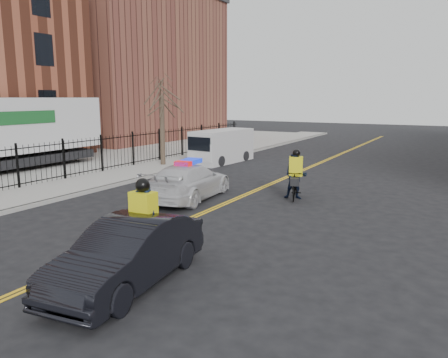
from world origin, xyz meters
TOP-DOWN VIEW (x-y plane):
  - ground at (0.00, 0.00)m, footprint 120.00×120.00m
  - center_line_left at (-0.08, 8.00)m, footprint 0.10×60.00m
  - center_line_right at (0.08, 8.00)m, footprint 0.10×60.00m
  - sidewalk at (-7.50, 8.00)m, footprint 3.00×60.00m
  - curb at (-6.00, 8.00)m, footprint 0.20×60.00m
  - iron_fence at (-9.00, 8.00)m, footprint 0.12×28.00m
  - lot_pad at (-18.00, 8.00)m, footprint 18.00×60.00m
  - warehouse_far at (-23.00, 24.00)m, footprint 14.00×18.00m
  - street_tree at (-7.60, 10.00)m, footprint 3.20×3.20m
  - police_cruiser at (-1.66, 3.86)m, footprint 2.64×5.14m
  - dark_sedan at (1.79, -3.61)m, footprint 2.01×4.51m
  - cargo_van at (-5.51, 13.21)m, footprint 2.17×4.98m
  - cyclist_near at (1.51, -2.75)m, footprint 0.85×2.27m
  - cyclist_far at (2.07, 5.95)m, footprint 1.13×2.07m

SIDE VIEW (x-z plane):
  - ground at x=0.00m, z-range 0.00..0.00m
  - center_line_left at x=-0.08m, z-range 0.00..0.01m
  - center_line_right at x=0.08m, z-range 0.00..0.01m
  - lot_pad at x=-18.00m, z-range 0.00..0.02m
  - sidewalk at x=-7.50m, z-range 0.00..0.15m
  - curb at x=-6.00m, z-range 0.00..0.15m
  - dark_sedan at x=1.79m, z-range 0.00..1.44m
  - police_cruiser at x=-1.66m, z-range -0.07..1.51m
  - cyclist_near at x=1.51m, z-range -0.34..1.87m
  - cyclist_far at x=2.07m, z-range -0.21..1.80m
  - cargo_van at x=-5.51m, z-range -0.02..2.01m
  - iron_fence at x=-9.00m, z-range 0.00..2.00m
  - street_tree at x=-7.60m, z-range 1.13..5.93m
  - warehouse_far at x=-23.00m, z-range 0.00..14.00m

